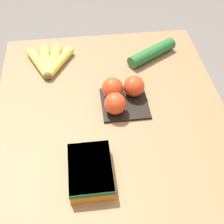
{
  "coord_description": "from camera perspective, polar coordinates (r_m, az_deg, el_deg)",
  "views": [
    {
      "loc": [
        0.75,
        -0.09,
        1.61
      ],
      "look_at": [
        0.0,
        0.0,
        0.8
      ],
      "focal_mm": 50.0,
      "sensor_mm": 36.0,
      "label": 1
    }
  ],
  "objects": [
    {
      "name": "dining_table",
      "position": [
        1.23,
        -0.0,
        -4.85
      ],
      "size": [
        1.06,
        0.85,
        0.77
      ],
      "color": "olive",
      "rests_on": "ground_plane"
    },
    {
      "name": "banana_bunch",
      "position": [
        1.36,
        -11.4,
        8.96
      ],
      "size": [
        0.21,
        0.21,
        0.04
      ],
      "color": "brown",
      "rests_on": "dining_table"
    },
    {
      "name": "tomato_pack",
      "position": [
        1.16,
        1.72,
        3.27
      ],
      "size": [
        0.17,
        0.17,
        0.09
      ],
      "color": "black",
      "rests_on": "dining_table"
    },
    {
      "name": "carrot_bag",
      "position": [
        0.97,
        -3.99,
        -10.54
      ],
      "size": [
        0.18,
        0.13,
        0.05
      ],
      "color": "orange",
      "rests_on": "dining_table"
    },
    {
      "name": "ground_plane",
      "position": [
        1.78,
        -0.0,
        -17.69
      ],
      "size": [
        12.0,
        12.0,
        0.0
      ],
      "primitive_type": "plane",
      "color": "#665B51"
    },
    {
      "name": "cucumber_near",
      "position": [
        1.39,
        7.31,
        10.7
      ],
      "size": [
        0.17,
        0.23,
        0.05
      ],
      "color": "#236028",
      "rests_on": "dining_table"
    }
  ]
}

